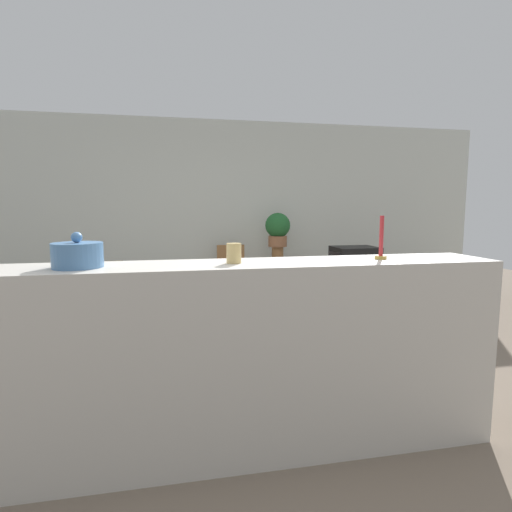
{
  "coord_description": "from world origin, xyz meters",
  "views": [
    {
      "loc": [
        -0.41,
        -2.69,
        1.4
      ],
      "look_at": [
        0.48,
        1.75,
        0.85
      ],
      "focal_mm": 28.0,
      "sensor_mm": 36.0,
      "label": 1
    }
  ],
  "objects_px": {
    "wooden_chair": "(232,272)",
    "potted_plant": "(278,228)",
    "couch": "(133,323)",
    "decorative_bowl": "(78,255)",
    "television": "(354,266)"
  },
  "relations": [
    {
      "from": "couch",
      "to": "wooden_chair",
      "type": "distance_m",
      "value": 2.05
    },
    {
      "from": "couch",
      "to": "potted_plant",
      "type": "xyz_separation_m",
      "value": [
        1.87,
        1.69,
        0.81
      ]
    },
    {
      "from": "couch",
      "to": "wooden_chair",
      "type": "relative_size",
      "value": 2.12
    },
    {
      "from": "wooden_chair",
      "to": "potted_plant",
      "type": "bearing_deg",
      "value": 2.81
    },
    {
      "from": "potted_plant",
      "to": "decorative_bowl",
      "type": "bearing_deg",
      "value": -119.25
    },
    {
      "from": "wooden_chair",
      "to": "decorative_bowl",
      "type": "height_order",
      "value": "decorative_bowl"
    },
    {
      "from": "potted_plant",
      "to": "couch",
      "type": "bearing_deg",
      "value": -137.93
    },
    {
      "from": "couch",
      "to": "decorative_bowl",
      "type": "bearing_deg",
      "value": -92.03
    },
    {
      "from": "couch",
      "to": "wooden_chair",
      "type": "xyz_separation_m",
      "value": [
        1.19,
        1.65,
        0.21
      ]
    },
    {
      "from": "potted_plant",
      "to": "television",
      "type": "bearing_deg",
      "value": -54.7
    },
    {
      "from": "couch",
      "to": "television",
      "type": "relative_size",
      "value": 3.38
    },
    {
      "from": "wooden_chair",
      "to": "potted_plant",
      "type": "xyz_separation_m",
      "value": [
        0.67,
        0.03,
        0.61
      ]
    },
    {
      "from": "couch",
      "to": "potted_plant",
      "type": "bearing_deg",
      "value": 42.07
    },
    {
      "from": "potted_plant",
      "to": "decorative_bowl",
      "type": "relative_size",
      "value": 1.97
    },
    {
      "from": "television",
      "to": "wooden_chair",
      "type": "distance_m",
      "value": 1.72
    }
  ]
}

